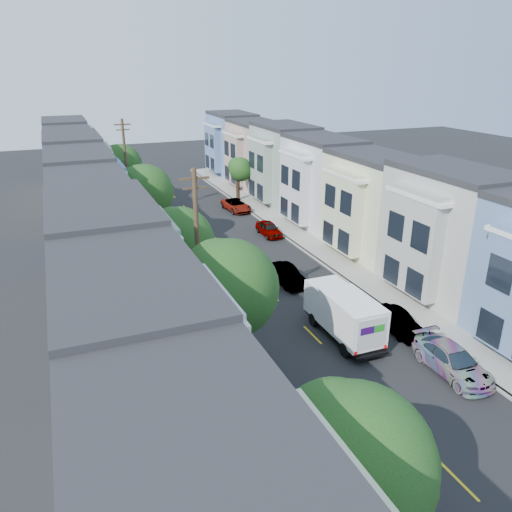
{
  "coord_description": "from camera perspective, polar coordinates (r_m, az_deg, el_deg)",
  "views": [
    {
      "loc": [
        -12.93,
        -22.88,
        15.24
      ],
      "look_at": [
        -0.35,
        8.14,
        2.2
      ],
      "focal_mm": 35.0,
      "sensor_mm": 36.0,
      "label": 1
    }
  ],
  "objects": [
    {
      "name": "tree_a",
      "position": [
        15.52,
        10.81,
        -22.38
      ],
      "size": [
        4.7,
        4.7,
        6.98
      ],
      "color": "black",
      "rests_on": "ground"
    },
    {
      "name": "parked_left_c",
      "position": [
        30.3,
        -3.95,
        -7.6
      ],
      "size": [
        1.77,
        4.18,
        1.25
      ],
      "primitive_type": "imported",
      "rotation": [
        0.0,
        0.0,
        -0.0
      ],
      "color": "#A0A3B5",
      "rests_on": "ground"
    },
    {
      "name": "road_slab",
      "position": [
        42.83,
        -3.02,
        0.42
      ],
      "size": [
        12.0,
        70.0,
        0.02
      ],
      "primitive_type": "cube",
      "color": "black",
      "rests_on": "ground"
    },
    {
      "name": "centerline",
      "position": [
        42.83,
        -3.02,
        0.41
      ],
      "size": [
        0.12,
        70.0,
        0.01
      ],
      "primitive_type": "cube",
      "color": "gold",
      "rests_on": "ground"
    },
    {
      "name": "utility_pole_near",
      "position": [
        27.66,
        -6.66,
        -0.26
      ],
      "size": [
        1.6,
        0.26,
        10.0
      ],
      "color": "#42301E",
      "rests_on": "ground"
    },
    {
      "name": "parked_left_d",
      "position": [
        37.21,
        -7.83,
        -1.96
      ],
      "size": [
        2.34,
        4.96,
        1.37
      ],
      "primitive_type": "imported",
      "rotation": [
        0.0,
        0.0,
        0.01
      ],
      "color": "black",
      "rests_on": "ground"
    },
    {
      "name": "parked_right_a",
      "position": [
        28.43,
        21.52,
        -11.1
      ],
      "size": [
        2.16,
        4.84,
        1.43
      ],
      "primitive_type": "imported",
      "rotation": [
        0.0,
        0.0,
        -0.03
      ],
      "color": "#454A4C",
      "rests_on": "ground"
    },
    {
      "name": "townhouse_row_right",
      "position": [
        47.4,
        9.82,
        2.21
      ],
      "size": [
        5.0,
        70.0,
        8.5
      ],
      "primitive_type": "cube",
      "color": "beige",
      "rests_on": "ground"
    },
    {
      "name": "utility_pole_far",
      "position": [
        52.3,
        -14.57,
        9.49
      ],
      "size": [
        1.6,
        0.26,
        10.0
      ],
      "color": "#42301E",
      "rests_on": "ground"
    },
    {
      "name": "curb_right",
      "position": [
        45.0,
        4.28,
        1.53
      ],
      "size": [
        0.3,
        70.0,
        0.15
      ],
      "primitive_type": "cube",
      "color": "gray",
      "rests_on": "ground"
    },
    {
      "name": "ground",
      "position": [
        30.38,
        6.47,
        -8.97
      ],
      "size": [
        160.0,
        160.0,
        0.0
      ],
      "primitive_type": "plane",
      "color": "black",
      "rests_on": "ground"
    },
    {
      "name": "tree_d",
      "position": [
        42.96,
        -12.66,
        7.07
      ],
      "size": [
        4.7,
        4.7,
        7.44
      ],
      "color": "black",
      "rests_on": "ground"
    },
    {
      "name": "fedex_truck",
      "position": [
        29.74,
        10.01,
        -6.42
      ],
      "size": [
        2.26,
        5.88,
        2.82
      ],
      "rotation": [
        0.0,
        0.0,
        -0.01
      ],
      "color": "white",
      "rests_on": "ground"
    },
    {
      "name": "parked_right_d",
      "position": [
        54.83,
        -2.28,
        5.81
      ],
      "size": [
        2.43,
        4.66,
        1.25
      ],
      "primitive_type": "imported",
      "rotation": [
        0.0,
        0.0,
        0.08
      ],
      "color": "black",
      "rests_on": "ground"
    },
    {
      "name": "tree_e",
      "position": [
        57.45,
        -15.29,
        9.91
      ],
      "size": [
        4.7,
        4.7,
        7.0
      ],
      "color": "black",
      "rests_on": "ground"
    },
    {
      "name": "townhouse_row_left",
      "position": [
        40.87,
        -17.94,
        -1.7
      ],
      "size": [
        5.0,
        70.0,
        8.5
      ],
      "primitive_type": "cube",
      "color": "beige",
      "rests_on": "ground"
    },
    {
      "name": "parked_right_b",
      "position": [
        31.45,
        15.77,
        -7.25
      ],
      "size": [
        1.47,
        3.9,
        1.29
      ],
      "primitive_type": "imported",
      "rotation": [
        0.0,
        0.0,
        0.03
      ],
      "color": "silver",
      "rests_on": "ground"
    },
    {
      "name": "sidewalk_left",
      "position": [
        41.19,
        -12.72,
        -0.87
      ],
      "size": [
        2.6,
        70.0,
        0.15
      ],
      "primitive_type": "cube",
      "color": "gray",
      "rests_on": "ground"
    },
    {
      "name": "tree_far_r",
      "position": [
        58.5,
        -1.83,
        9.8
      ],
      "size": [
        2.76,
        2.76,
        5.03
      ],
      "color": "black",
      "rests_on": "ground"
    },
    {
      "name": "curb_left",
      "position": [
        41.38,
        -10.95,
        -0.62
      ],
      "size": [
        0.3,
        70.0,
        0.15
      ],
      "primitive_type": "cube",
      "color": "gray",
      "rests_on": "ground"
    },
    {
      "name": "sidewalk_right",
      "position": [
        45.57,
        5.74,
        1.73
      ],
      "size": [
        2.6,
        70.0,
        0.15
      ],
      "primitive_type": "cube",
      "color": "gray",
      "rests_on": "ground"
    },
    {
      "name": "parked_left_b",
      "position": [
        21.0,
        7.69,
        -22.62
      ],
      "size": [
        2.37,
        5.06,
        1.48
      ],
      "primitive_type": "imported",
      "rotation": [
        0.0,
        0.0,
        -0.06
      ],
      "color": "black",
      "rests_on": "ground"
    },
    {
      "name": "tree_b",
      "position": [
        23.17,
        -3.33,
        -3.81
      ],
      "size": [
        4.7,
        4.7,
        7.8
      ],
      "color": "black",
      "rests_on": "ground"
    },
    {
      "name": "tree_c",
      "position": [
        32.06,
        -8.88,
        1.62
      ],
      "size": [
        4.42,
        4.42,
        6.82
      ],
      "color": "black",
      "rests_on": "ground"
    },
    {
      "name": "parked_right_c",
      "position": [
        46.81,
        1.48,
        3.11
      ],
      "size": [
        1.56,
        4.01,
        1.29
      ],
      "primitive_type": "imported",
      "rotation": [
        0.0,
        0.0,
        -0.01
      ],
      "color": "black",
      "rests_on": "ground"
    },
    {
      "name": "lead_sedan",
      "position": [
        36.62,
        3.42,
        -2.19
      ],
      "size": [
        1.83,
        4.18,
        1.35
      ],
      "primitive_type": "imported",
      "rotation": [
        0.0,
        0.0,
        0.1
      ],
      "color": "black",
      "rests_on": "ground"
    }
  ]
}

